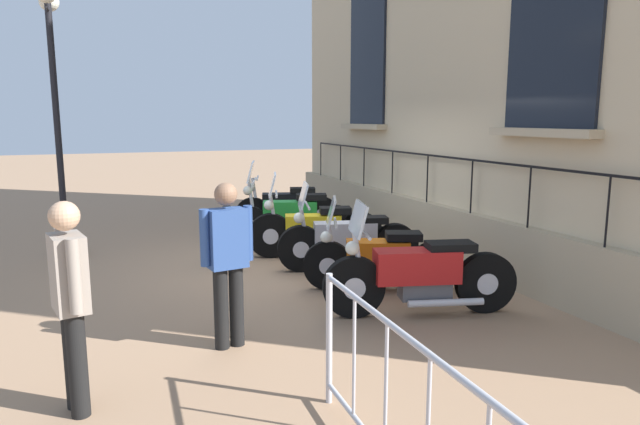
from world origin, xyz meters
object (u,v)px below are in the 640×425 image
Objects in this scene: motorcycle_black at (287,210)px; pedestrian_walking at (70,296)px; motorcycle_silver at (347,241)px; motorcycle_green at (291,217)px; motorcycle_orange at (379,258)px; lamppost at (54,86)px; crowd_barrier at (405,413)px; motorcycle_red at (419,275)px; bollard at (228,236)px; pedestrian_standing at (227,256)px; motorcycle_yellow at (315,230)px.

motorcycle_black is 1.21× the size of pedestrian_walking.
motorcycle_silver is 4.63m from pedestrian_walking.
motorcycle_green is (0.23, 0.94, 0.02)m from motorcycle_black.
motorcycle_green is 1.96m from motorcycle_silver.
lamppost reaches higher than motorcycle_orange.
motorcycle_green reaches higher than crowd_barrier.
motorcycle_orange is 4.06m from pedestrian_walking.
lamppost reaches higher than motorcycle_red.
bollard is at bearing -92.37° from crowd_barrier.
pedestrian_walking is (3.54, 0.86, 0.44)m from motorcycle_red.
motorcycle_red is 1.35× the size of pedestrian_standing.
motorcycle_black is 1.22× the size of pedestrian_standing.
pedestrian_walking is at bearing -45.90° from crowd_barrier.
pedestrian_standing is (2.27, 5.00, 0.45)m from motorcycle_black.
motorcycle_silver is 0.94× the size of motorcycle_red.
motorcycle_black is 0.78× the size of crowd_barrier.
motorcycle_silver is 1.26× the size of pedestrian_walking.
motorcycle_orange is (-0.18, 2.97, -0.05)m from motorcycle_green.
motorcycle_black is at bearing -103.59° from crowd_barrier.
motorcycle_green is 1.11× the size of motorcycle_orange.
pedestrian_walking is at bearing 30.03° from pedestrian_standing.
bollard is (1.61, 2.03, 0.01)m from motorcycle_black.
motorcycle_yellow is 2.97m from motorcycle_red.
pedestrian_walking reaches higher than motorcycle_orange.
motorcycle_silver reaches higher than motorcycle_black.
motorcycle_red is 0.86× the size of crowd_barrier.
bollard is at bearing 144.33° from lamppost.
motorcycle_silver is at bearing 151.39° from bollard.
motorcycle_green is 0.98× the size of motorcycle_red.
crowd_barrier is at bearing 56.78° from motorcycle_red.
pedestrian_walking is at bearing 38.95° from motorcycle_silver.
motorcycle_red is at bearing 88.90° from motorcycle_silver.
motorcycle_red is (0.03, 1.01, 0.04)m from motorcycle_orange.
motorcycle_orange is (0.05, 3.91, -0.03)m from motorcycle_black.
crowd_barrier is (1.77, 2.70, 0.10)m from motorcycle_red.
motorcycle_yellow is at bearing -124.42° from pedestrian_standing.
pedestrian_standing is (2.23, 2.11, 0.47)m from motorcycle_silver.
bollard is at bearing -28.61° from motorcycle_silver.
motorcycle_yellow is 3.73m from pedestrian_standing.
motorcycle_orange is 1.01m from motorcycle_red.
pedestrian_standing reaches higher than motorcycle_yellow.
bollard is 0.58× the size of pedestrian_standing.
lamppost is at bearing -74.07° from crowd_barrier.
motorcycle_silver is 1.02m from motorcycle_orange.
pedestrian_walking reaches higher than crowd_barrier.
motorcycle_black is at bearing -95.13° from motorcycle_yellow.
crowd_barrier is 2.70× the size of bollard.
motorcycle_orange is 0.88× the size of motorcycle_red.
lamppost is 4.44× the size of bollard.
motorcycle_silver is 1.07× the size of motorcycle_orange.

